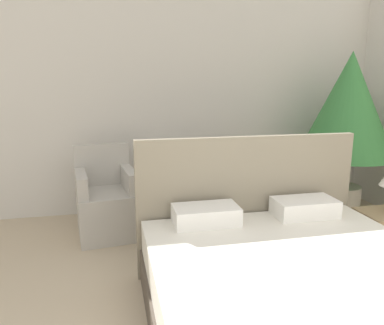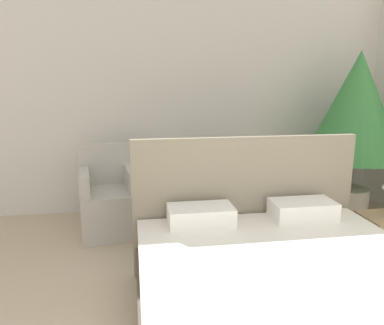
{
  "view_description": "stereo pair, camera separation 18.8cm",
  "coord_description": "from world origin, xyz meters",
  "views": [
    {
      "loc": [
        -0.67,
        -0.6,
        1.58
      ],
      "look_at": [
        0.04,
        2.7,
        0.84
      ],
      "focal_mm": 35.0,
      "sensor_mm": 36.0,
      "label": 1
    },
    {
      "loc": [
        -0.49,
        -0.63,
        1.58
      ],
      "look_at": [
        0.04,
        2.7,
        0.84
      ],
      "focal_mm": 35.0,
      "sensor_mm": 36.0,
      "label": 2
    }
  ],
  "objects": [
    {
      "name": "wall_back",
      "position": [
        0.0,
        3.9,
        1.45
      ],
      "size": [
        10.0,
        0.06,
        2.9
      ],
      "color": "silver",
      "rests_on": "ground_plane"
    },
    {
      "name": "potted_palm",
      "position": [
        1.98,
        3.22,
        1.25
      ],
      "size": [
        1.07,
        1.07,
        1.9
      ],
      "color": "beige",
      "rests_on": "ground_plane"
    },
    {
      "name": "armchair_near_window_left",
      "position": [
        -0.75,
        3.18,
        0.31
      ],
      "size": [
        0.65,
        0.69,
        0.92
      ],
      "rotation": [
        0.0,
        0.0,
        0.12
      ],
      "color": "#B7B2A8",
      "rests_on": "ground_plane"
    },
    {
      "name": "bed",
      "position": [
        0.41,
        1.27,
        0.28
      ],
      "size": [
        1.85,
        2.05,
        1.14
      ],
      "color": "#4C4238",
      "rests_on": "ground_plane"
    },
    {
      "name": "armchair_near_window_right",
      "position": [
        0.1,
        3.18,
        0.31
      ],
      "size": [
        0.63,
        0.67,
        0.92
      ],
      "rotation": [
        0.0,
        0.0,
        0.1
      ],
      "color": "#B7B2A8",
      "rests_on": "ground_plane"
    }
  ]
}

